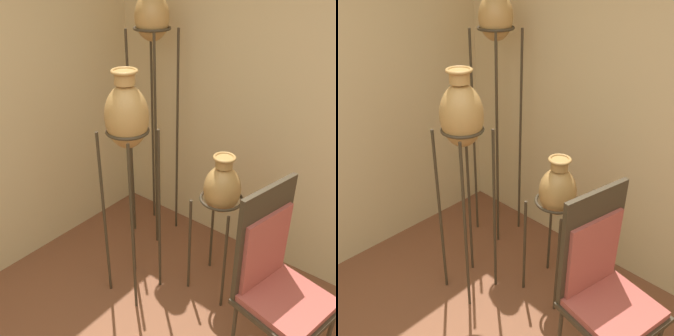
% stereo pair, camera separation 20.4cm
% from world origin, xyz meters
% --- Properties ---
extents(vase_stand_tall, '(0.29, 0.29, 2.08)m').
position_xyz_m(vase_stand_tall, '(1.73, 1.46, 1.74)').
color(vase_stand_tall, '#382D1E').
rests_on(vase_stand_tall, ground_plane).
extents(vase_stand_medium, '(0.28, 0.28, 1.66)m').
position_xyz_m(vase_stand_medium, '(1.07, 1.09, 1.34)').
color(vase_stand_medium, '#382D1E').
rests_on(vase_stand_medium, ground_plane).
extents(vase_stand_short, '(0.31, 0.31, 1.10)m').
position_xyz_m(vase_stand_short, '(1.47, 0.63, 0.84)').
color(vase_stand_short, '#382D1E').
rests_on(vase_stand_short, ground_plane).
extents(chair, '(0.54, 0.53, 1.18)m').
position_xyz_m(chair, '(1.16, 0.07, 0.66)').
color(chair, '#382D1E').
rests_on(chair, ground_plane).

